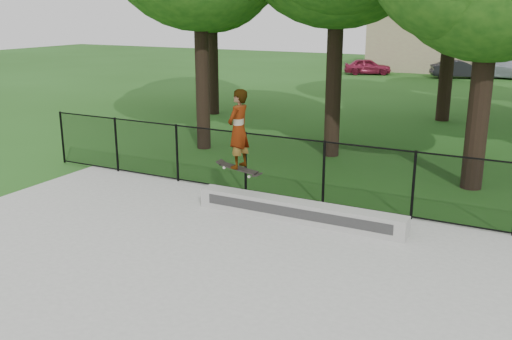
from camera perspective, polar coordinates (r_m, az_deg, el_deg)
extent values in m
plane|color=#1F4A14|center=(8.40, -8.55, -15.72)|extent=(100.00, 100.00, 0.00)
cube|color=#9E9F9A|center=(8.39, -8.56, -15.55)|extent=(14.00, 12.00, 0.06)
cube|color=#A4A49F|center=(12.04, 4.23, -4.11)|extent=(4.60, 0.40, 0.43)
imported|color=maroon|center=(40.44, 11.09, 10.13)|extent=(3.41, 2.39, 1.08)
imported|color=black|center=(39.75, 19.62, 9.48)|extent=(3.42, 2.32, 1.16)
cube|color=black|center=(12.14, -1.73, 0.17)|extent=(0.84, 0.23, 0.14)
imported|color=#ADB9E3|center=(11.93, -1.76, 4.12)|extent=(0.44, 0.64, 1.67)
cylinder|color=black|center=(17.31, -18.80, 3.12)|extent=(0.06, 0.06, 1.50)
cylinder|color=black|center=(15.95, -13.79, 2.48)|extent=(0.06, 0.06, 1.50)
cylinder|color=black|center=(14.73, -7.90, 1.70)|extent=(0.06, 0.06, 1.50)
cylinder|color=black|center=(13.70, -1.05, 0.77)|extent=(0.06, 0.06, 1.50)
cylinder|color=black|center=(12.90, 6.78, -0.30)|extent=(0.06, 0.06, 1.50)
cylinder|color=black|center=(12.37, 15.46, -1.49)|extent=(0.06, 0.06, 1.50)
cylinder|color=black|center=(12.72, 6.89, 2.81)|extent=(16.00, 0.04, 0.04)
cylinder|color=black|center=(13.11, 6.68, -3.24)|extent=(16.00, 0.04, 0.04)
cube|color=black|center=(12.90, 6.78, -0.30)|extent=(16.00, 0.01, 1.50)
cylinder|color=black|center=(18.21, -5.41, 9.93)|extent=(0.44, 0.44, 5.04)
cylinder|color=black|center=(17.33, 7.80, 9.78)|extent=(0.44, 0.44, 5.17)
cylinder|color=black|center=(14.96, 21.45, 6.18)|extent=(0.44, 0.44, 4.28)
cylinder|color=black|center=(24.46, -4.33, 10.99)|extent=(0.44, 0.44, 4.64)
cylinder|color=black|center=(24.11, 18.57, 10.21)|extent=(0.44, 0.44, 4.68)
cube|color=tan|center=(44.24, 19.68, 11.88)|extent=(12.00, 6.00, 4.00)
cube|color=#3F3833|center=(44.17, 19.95, 14.66)|extent=(12.40, 6.40, 0.30)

